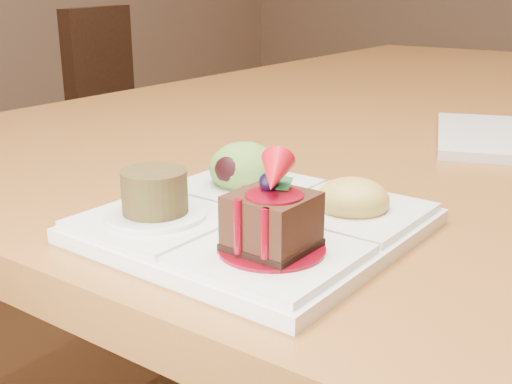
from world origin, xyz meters
The scene contains 3 objects.
dining_table centered at (0.00, 0.00, 0.68)m, with size 1.00×1.80×0.75m.
chair_left centered at (-1.02, 0.21, 0.50)m, with size 0.51×0.51×0.88m.
sampler_plate centered at (0.13, -0.75, 0.77)m, with size 0.24×0.24×0.09m.
Camera 1 is at (0.42, -1.15, 0.94)m, focal length 45.00 mm.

